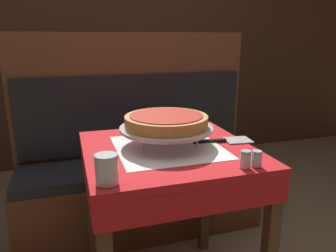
{
  "coord_description": "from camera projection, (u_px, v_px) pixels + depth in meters",
  "views": [
    {
      "loc": [
        -0.4,
        -1.26,
        1.23
      ],
      "look_at": [
        -0.0,
        0.0,
        0.87
      ],
      "focal_mm": 35.0,
      "sensor_mm": 36.0,
      "label": 1
    }
  ],
  "objects": [
    {
      "name": "booth_bench",
      "position": [
        140.0,
        174.0,
        2.13
      ],
      "size": [
        1.51,
        0.45,
        1.26
      ],
      "color": "brown",
      "rests_on": "ground_plane"
    },
    {
      "name": "condiment_caddy",
      "position": [
        147.0,
        86.0,
        2.87
      ],
      "size": [
        0.11,
        0.11,
        0.15
      ],
      "color": "black",
      "rests_on": "dining_table_rear"
    },
    {
      "name": "dining_table_front",
      "position": [
        168.0,
        169.0,
        1.42
      ],
      "size": [
        0.71,
        0.71,
        0.78
      ],
      "color": "red",
      "rests_on": "ground_plane"
    },
    {
      "name": "deep_dish_pizza",
      "position": [
        166.0,
        121.0,
        1.39
      ],
      "size": [
        0.36,
        0.36,
        0.05
      ],
      "color": "#C68E47",
      "rests_on": "pizza_pan_stand"
    },
    {
      "name": "pizza_pan_stand",
      "position": [
        166.0,
        129.0,
        1.4
      ],
      "size": [
        0.4,
        0.4,
        0.08
      ],
      "color": "#ADADB2",
      "rests_on": "dining_table_front"
    },
    {
      "name": "back_wall_panel",
      "position": [
        106.0,
        40.0,
        3.1
      ],
      "size": [
        6.0,
        0.04,
        2.4
      ],
      "primitive_type": "cube",
      "color": "#3D2319",
      "rests_on": "ground_plane"
    },
    {
      "name": "pepper_shaker",
      "position": [
        257.0,
        159.0,
        1.18
      ],
      "size": [
        0.04,
        0.04,
        0.06
      ],
      "color": "silver",
      "rests_on": "dining_table_front"
    },
    {
      "name": "salt_shaker",
      "position": [
        245.0,
        159.0,
        1.17
      ],
      "size": [
        0.04,
        0.04,
        0.06
      ],
      "color": "silver",
      "rests_on": "dining_table_front"
    },
    {
      "name": "dining_table_rear",
      "position": [
        149.0,
        102.0,
        2.95
      ],
      "size": [
        0.65,
        0.65,
        0.77
      ],
      "color": "beige",
      "rests_on": "ground_plane"
    },
    {
      "name": "pizza_server",
      "position": [
        226.0,
        140.0,
        1.47
      ],
      "size": [
        0.27,
        0.11,
        0.01
      ],
      "color": "#BCBCC1",
      "rests_on": "dining_table_front"
    },
    {
      "name": "water_glass_near",
      "position": [
        107.0,
        169.0,
        1.04
      ],
      "size": [
        0.07,
        0.07,
        0.1
      ],
      "color": "silver",
      "rests_on": "dining_table_front"
    }
  ]
}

